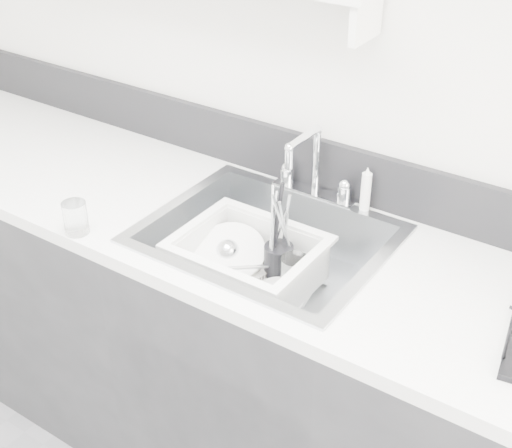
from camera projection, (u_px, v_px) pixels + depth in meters
The scene contains 12 objects.
counter_run at pixel (265, 363), 2.14m from camera, with size 3.20×0.62×0.92m.
backsplash at pixel (323, 166), 2.07m from camera, with size 3.20×0.02×0.16m, color black.
sink at pixel (266, 262), 1.95m from camera, with size 0.64×0.52×0.20m, color silver, non-canonical shape.
faucet at pixel (314, 179), 2.04m from camera, with size 0.26×0.18×0.23m.
side_sprayer at pixel (366, 190), 1.96m from camera, with size 0.03×0.03×0.14m, color white.
wash_tub at pixel (248, 264), 1.95m from camera, with size 0.38×0.31×0.15m, color white, non-canonical shape.
plate_stack at pixel (233, 261), 2.02m from camera, with size 0.25×0.24×0.10m.
utensil_cup at pixel (279, 259), 1.97m from camera, with size 0.08×0.08×0.27m.
ladle at pixel (237, 268), 1.97m from camera, with size 0.26×0.09×0.07m, color silver, non-canonical shape.
tumbler_in_tub at pixel (295, 275), 1.91m from camera, with size 0.08×0.08×0.11m, color white.
tumbler_counter at pixel (75, 218), 1.89m from camera, with size 0.07×0.07×0.09m, color white.
bowl_small at pixel (278, 293), 1.91m from camera, with size 0.10×0.10×0.03m, color white.
Camera 1 is at (0.87, -0.15, 1.95)m, focal length 50.00 mm.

